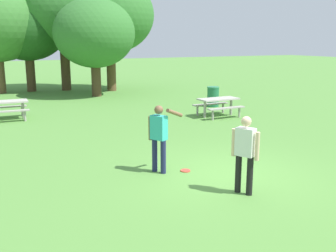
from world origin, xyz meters
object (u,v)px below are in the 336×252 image
object	(u,v)px
picnic_table_near	(218,103)
tree_far_right	(62,9)
frisbee	(185,171)
person_thrower	(245,150)
person_catcher	(159,134)
tree_broad_center	(27,27)
tree_back_left	(110,15)
picnic_table_far	(5,106)
tree_slender_mid	(94,33)
trash_can_beside_table	(213,97)

from	to	relation	value
picnic_table_near	tree_far_right	xyz separation A→B (m)	(-3.70, 11.90, 4.47)
tree_far_right	frisbee	bearing A→B (deg)	-93.23
person_thrower	tree_far_right	world-z (taller)	tree_far_right
person_catcher	frisbee	world-z (taller)	person_catcher
tree_broad_center	picnic_table_near	bearing A→B (deg)	-64.59
picnic_table_near	tree_back_left	bearing A→B (deg)	96.53
picnic_table_far	tree_back_left	world-z (taller)	tree_back_left
picnic_table_near	tree_far_right	bearing A→B (deg)	107.30
picnic_table_near	picnic_table_far	bearing A→B (deg)	158.19
person_catcher	tree_back_left	bearing A→B (deg)	75.29
tree_slender_mid	tree_broad_center	bearing A→B (deg)	127.39
trash_can_beside_table	tree_broad_center	world-z (taller)	tree_broad_center
trash_can_beside_table	tree_slender_mid	world-z (taller)	tree_slender_mid
person_thrower	picnic_table_near	xyz separation A→B (m)	(4.30, 7.31, -0.38)
person_thrower	frisbee	size ratio (longest dim) A/B	6.75
person_catcher	tree_far_right	bearing A→B (deg)	84.75
frisbee	tree_broad_center	distance (m)	18.23
trash_can_beside_table	tree_slender_mid	xyz separation A→B (m)	(-3.99, 6.04, 3.04)
frisbee	tree_slender_mid	world-z (taller)	tree_slender_mid
person_catcher	frisbee	xyz separation A→B (m)	(0.60, -0.23, -0.95)
tree_broad_center	trash_can_beside_table	bearing A→B (deg)	-54.95
picnic_table_far	trash_can_beside_table	world-z (taller)	trash_can_beside_table
picnic_table_far	picnic_table_near	bearing A→B (deg)	-21.81
person_thrower	trash_can_beside_table	xyz separation A→B (m)	(5.51, 9.54, -0.46)
person_catcher	tree_far_right	size ratio (longest dim) A/B	0.22
picnic_table_near	tree_far_right	distance (m)	13.24
tree_far_right	tree_back_left	distance (m)	3.00
frisbee	tree_slender_mid	distance (m)	14.37
picnic_table_near	trash_can_beside_table	bearing A→B (deg)	61.64
person_thrower	picnic_table_near	world-z (taller)	person_thrower
person_catcher	trash_can_beside_table	xyz separation A→B (m)	(6.49, 7.54, -0.48)
trash_can_beside_table	tree_far_right	xyz separation A→B (m)	(-4.91, 9.66, 4.55)
person_catcher	frisbee	size ratio (longest dim) A/B	6.75
picnic_table_far	tree_far_right	size ratio (longest dim) A/B	0.23
frisbee	tree_slender_mid	bearing A→B (deg)	82.15
person_catcher	picnic_table_near	xyz separation A→B (m)	(5.28, 5.30, -0.40)
person_thrower	frisbee	bearing A→B (deg)	102.23
tree_back_left	frisbee	bearing A→B (deg)	-102.47
tree_far_right	tree_broad_center	bearing A→B (deg)	170.76
picnic_table_near	tree_back_left	world-z (taller)	tree_back_left
person_catcher	tree_slender_mid	size ratio (longest dim) A/B	0.30
trash_can_beside_table	tree_far_right	bearing A→B (deg)	116.94
person_thrower	tree_slender_mid	bearing A→B (deg)	84.43
frisbee	tree_far_right	size ratio (longest dim) A/B	0.03
frisbee	tree_far_right	distance (m)	18.17
tree_far_right	tree_slender_mid	xyz separation A→B (m)	(0.92, -3.62, -1.51)
person_thrower	tree_back_left	distance (m)	18.29
tree_broad_center	tree_far_right	distance (m)	2.41
picnic_table_near	picnic_table_far	distance (m)	8.66
person_catcher	trash_can_beside_table	bearing A→B (deg)	49.27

